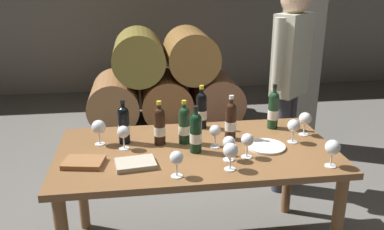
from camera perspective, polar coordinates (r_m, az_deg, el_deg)
The scene contains 24 objects.
barrel_stack at distance 5.05m, azimuth -3.79°, elevation 4.77°, with size 1.86×0.90×1.15m.
stone_pillar at distance 4.23m, azimuth 15.31°, elevation 12.11°, with size 0.32×0.32×2.60m, color gray.
dining_table at distance 2.56m, azimuth 0.63°, elevation -6.59°, with size 1.70×0.90×0.76m.
wine_bottle_0 at distance 2.59m, azimuth -9.54°, elevation -1.31°, with size 0.07×0.07×0.28m.
wine_bottle_1 at distance 2.85m, azimuth 11.34°, elevation 0.76°, with size 0.07×0.07×0.32m.
wine_bottle_2 at distance 2.80m, azimuth 1.34°, elevation 0.74°, with size 0.07×0.07×0.30m.
wine_bottle_3 at distance 2.43m, azimuth 0.54°, elevation -2.44°, with size 0.07×0.07×0.29m.
wine_bottle_4 at distance 2.62m, azimuth 5.43°, elevation -0.78°, with size 0.07×0.07×0.30m.
wine_bottle_5 at distance 2.54m, azimuth -4.57°, elevation -1.49°, with size 0.07×0.07×0.28m.
wine_bottle_6 at distance 2.56m, azimuth -1.10°, elevation -1.35°, with size 0.07×0.07×0.28m.
wine_glass_0 at distance 2.34m, azimuth 5.22°, elevation -3.97°, with size 0.07×0.07×0.15m.
wine_glass_1 at distance 2.79m, azimuth 15.57°, elevation -0.57°, with size 0.08×0.08×0.16m.
wine_glass_2 at distance 2.14m, azimuth -2.18°, elevation -6.14°, with size 0.07×0.07×0.15m.
wine_glass_3 at distance 2.38m, azimuth 19.10°, elevation -4.39°, with size 0.09×0.09×0.16m.
wine_glass_4 at distance 2.38m, azimuth 7.77°, elevation -3.57°, with size 0.08×0.08×0.15m.
wine_glass_5 at distance 2.51m, azimuth -9.61°, elevation -2.47°, with size 0.08×0.08×0.15m.
wine_glass_6 at distance 2.60m, azimuth -12.95°, elevation -1.72°, with size 0.09×0.09×0.16m.
wine_glass_7 at distance 2.64m, azimuth 14.06°, elevation -1.55°, with size 0.08×0.08×0.15m.
wine_glass_8 at distance 2.50m, azimuth 3.25°, elevation -2.34°, with size 0.07×0.07×0.14m.
wine_glass_9 at distance 2.22m, azimuth 5.42°, elevation -5.07°, with size 0.08×0.08×0.16m.
tasting_notebook at distance 2.32m, azimuth -7.93°, elevation -6.78°, with size 0.22×0.16×0.03m, color #B2A893.
leather_ledger at distance 2.39m, azimuth -14.93°, elevation -6.45°, with size 0.22×0.16×0.03m, color #936038.
serving_plate at distance 2.57m, azimuth 10.32°, elevation -4.35°, with size 0.24×0.24×0.01m, color white.
sommelier_presenting at distance 3.34m, azimuth 13.59°, elevation 5.96°, with size 0.39×0.35×1.72m.
Camera 1 is at (-0.35, -2.27, 1.79)m, focal length 38.06 mm.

